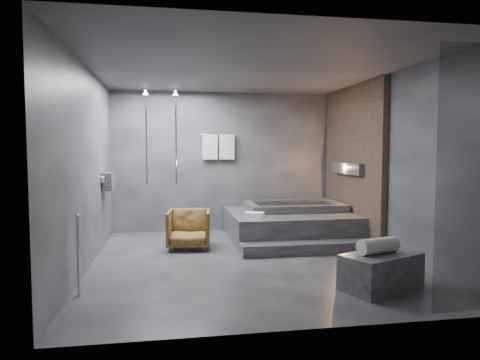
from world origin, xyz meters
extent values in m
plane|color=#2B2B2D|center=(0.00, 0.00, 0.00)|extent=(5.00, 5.00, 0.00)
cube|color=#48484A|center=(0.00, 0.00, 2.80)|extent=(4.50, 5.00, 0.04)
cube|color=#343439|center=(0.00, 2.50, 1.40)|extent=(4.50, 0.04, 2.80)
cube|color=#343439|center=(0.00, -2.50, 1.40)|extent=(4.50, 0.04, 2.80)
cube|color=#343439|center=(-2.25, 0.00, 1.40)|extent=(0.04, 5.00, 2.80)
cube|color=#343439|center=(2.25, 0.00, 1.40)|extent=(0.04, 5.00, 2.80)
cube|color=#9A775A|center=(2.19, 1.25, 1.40)|extent=(0.10, 2.40, 2.78)
cube|color=#FF9938|center=(2.11, 1.25, 1.30)|extent=(0.14, 1.20, 0.20)
cube|color=slate|center=(-2.16, 1.40, 1.10)|extent=(0.16, 0.42, 0.30)
imported|color=beige|center=(-2.15, 1.30, 1.05)|extent=(0.08, 0.08, 0.21)
imported|color=beige|center=(-2.15, 1.50, 1.03)|extent=(0.07, 0.07, 0.15)
cylinder|color=silver|center=(-1.00, 2.05, 1.90)|extent=(0.04, 0.04, 1.80)
cylinder|color=silver|center=(-1.55, 2.05, 1.90)|extent=(0.04, 0.04, 1.80)
cylinder|color=silver|center=(-0.15, 2.44, 1.95)|extent=(0.75, 0.02, 0.02)
cube|color=white|center=(-0.32, 2.42, 1.70)|extent=(0.30, 0.06, 0.50)
cube|color=white|center=(0.02, 2.42, 1.70)|extent=(0.30, 0.06, 0.50)
cylinder|color=silver|center=(-2.15, -1.20, 0.45)|extent=(0.04, 0.04, 0.90)
cube|color=black|center=(1.65, -2.45, 1.35)|extent=(0.55, 0.01, 2.60)
cube|color=#303032|center=(1.05, 1.45, 0.25)|extent=(2.20, 2.00, 0.50)
cube|color=#303032|center=(1.05, 0.27, 0.09)|extent=(2.20, 0.36, 0.18)
cube|color=#313134|center=(1.31, -1.55, 0.21)|extent=(1.06, 0.84, 0.42)
imported|color=#442C11|center=(-0.82, 0.94, 0.32)|extent=(0.76, 0.78, 0.65)
cylinder|color=white|center=(1.28, -1.52, 0.51)|extent=(0.54, 0.32, 0.18)
cube|color=white|center=(0.28, 0.90, 0.54)|extent=(0.38, 0.33, 0.08)
camera|label=1|loc=(-1.13, -6.14, 1.63)|focal=32.00mm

